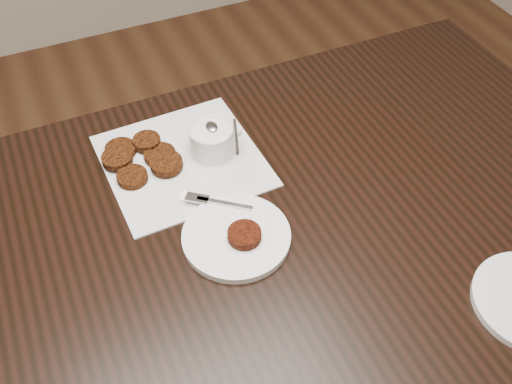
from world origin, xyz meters
The scene contains 5 objects.
table centered at (0.06, 0.03, 0.38)m, with size 1.40×0.90×0.75m, color black.
napkin centered at (0.00, 0.27, 0.75)m, with size 0.28×0.28×0.00m, color white.
sauce_ramekin centered at (0.06, 0.27, 0.81)m, with size 0.11×0.11×0.12m, color white, non-canonical shape.
patty_cluster centered at (-0.06, 0.30, 0.76)m, with size 0.19×0.19×0.02m, color #5F280C, non-canonical shape.
plate_with_patty centered at (0.02, 0.06, 0.76)m, with size 0.18×0.18×0.03m, color white, non-canonical shape.
Camera 1 is at (-0.19, -0.50, 1.52)m, focal length 41.03 mm.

